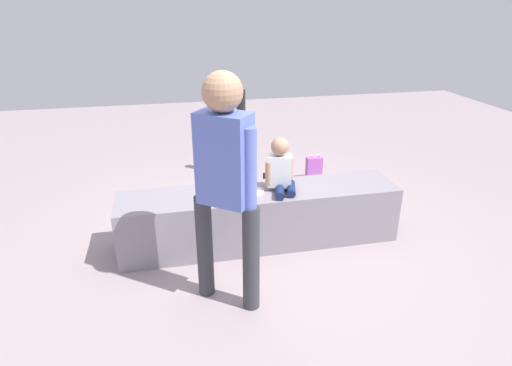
{
  "coord_description": "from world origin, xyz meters",
  "views": [
    {
      "loc": [
        -0.77,
        -3.41,
        2.1
      ],
      "look_at": [
        -0.12,
        -0.38,
        0.77
      ],
      "focal_mm": 30.22,
      "sensor_mm": 36.0,
      "label": 1
    }
  ],
  "objects_px": {
    "cake_plate": "(251,190)",
    "handbag_black_leather": "(278,184)",
    "adult_standing": "(225,174)",
    "party_cup_red": "(259,185)",
    "gift_bag": "(314,168)",
    "cake_box_white": "(323,197)",
    "water_bottle_near_gift": "(310,205)",
    "water_bottle_far_side": "(232,186)",
    "child_seated": "(281,168)"
  },
  "relations": [
    {
      "from": "cake_plate",
      "to": "handbag_black_leather",
      "type": "relative_size",
      "value": 0.6
    },
    {
      "from": "cake_plate",
      "to": "handbag_black_leather",
      "type": "distance_m",
      "value": 1.16
    },
    {
      "from": "gift_bag",
      "to": "child_seated",
      "type": "bearing_deg",
      "value": -121.13
    },
    {
      "from": "party_cup_red",
      "to": "handbag_black_leather",
      "type": "height_order",
      "value": "handbag_black_leather"
    },
    {
      "from": "cake_box_white",
      "to": "gift_bag",
      "type": "bearing_deg",
      "value": 80.26
    },
    {
      "from": "party_cup_red",
      "to": "cake_box_white",
      "type": "height_order",
      "value": "cake_box_white"
    },
    {
      "from": "handbag_black_leather",
      "to": "water_bottle_far_side",
      "type": "bearing_deg",
      "value": 165.24
    },
    {
      "from": "gift_bag",
      "to": "party_cup_red",
      "type": "bearing_deg",
      "value": -169.64
    },
    {
      "from": "adult_standing",
      "to": "party_cup_red",
      "type": "relative_size",
      "value": 18.03
    },
    {
      "from": "adult_standing",
      "to": "water_bottle_near_gift",
      "type": "relative_size",
      "value": 8.39
    },
    {
      "from": "water_bottle_near_gift",
      "to": "water_bottle_far_side",
      "type": "xyz_separation_m",
      "value": [
        -0.72,
        0.65,
        0.0
      ]
    },
    {
      "from": "child_seated",
      "to": "water_bottle_far_side",
      "type": "height_order",
      "value": "child_seated"
    },
    {
      "from": "party_cup_red",
      "to": "cake_box_white",
      "type": "bearing_deg",
      "value": -39.27
    },
    {
      "from": "party_cup_red",
      "to": "cake_box_white",
      "type": "relative_size",
      "value": 0.32
    },
    {
      "from": "water_bottle_near_gift",
      "to": "gift_bag",
      "type": "bearing_deg",
      "value": 68.24
    },
    {
      "from": "adult_standing",
      "to": "child_seated",
      "type": "bearing_deg",
      "value": 51.66
    },
    {
      "from": "child_seated",
      "to": "water_bottle_far_side",
      "type": "xyz_separation_m",
      "value": [
        -0.27,
        1.11,
        -0.63
      ]
    },
    {
      "from": "gift_bag",
      "to": "water_bottle_far_side",
      "type": "height_order",
      "value": "gift_bag"
    },
    {
      "from": "child_seated",
      "to": "party_cup_red",
      "type": "bearing_deg",
      "value": 86.27
    },
    {
      "from": "gift_bag",
      "to": "cake_box_white",
      "type": "xyz_separation_m",
      "value": [
        -0.11,
        -0.64,
        -0.09
      ]
    },
    {
      "from": "water_bottle_far_side",
      "to": "party_cup_red",
      "type": "xyz_separation_m",
      "value": [
        0.35,
        0.08,
        -0.05
      ]
    },
    {
      "from": "cake_plate",
      "to": "party_cup_red",
      "type": "distance_m",
      "value": 1.33
    },
    {
      "from": "gift_bag",
      "to": "water_bottle_far_side",
      "type": "bearing_deg",
      "value": -168.64
    },
    {
      "from": "child_seated",
      "to": "cake_plate",
      "type": "bearing_deg",
      "value": 177.56
    },
    {
      "from": "water_bottle_far_side",
      "to": "handbag_black_leather",
      "type": "distance_m",
      "value": 0.53
    },
    {
      "from": "cake_plate",
      "to": "child_seated",
      "type": "bearing_deg",
      "value": -2.44
    },
    {
      "from": "water_bottle_far_side",
      "to": "cake_box_white",
      "type": "relative_size",
      "value": 0.72
    },
    {
      "from": "cake_plate",
      "to": "gift_bag",
      "type": "distance_m",
      "value": 1.74
    },
    {
      "from": "gift_bag",
      "to": "water_bottle_near_gift",
      "type": "height_order",
      "value": "gift_bag"
    },
    {
      "from": "adult_standing",
      "to": "handbag_black_leather",
      "type": "xyz_separation_m",
      "value": [
        0.84,
        1.73,
        -0.89
      ]
    },
    {
      "from": "water_bottle_near_gift",
      "to": "cake_box_white",
      "type": "xyz_separation_m",
      "value": [
        0.24,
        0.23,
        -0.03
      ]
    },
    {
      "from": "adult_standing",
      "to": "gift_bag",
      "type": "xyz_separation_m",
      "value": [
        1.4,
        2.08,
        -0.87
      ]
    },
    {
      "from": "child_seated",
      "to": "handbag_black_leather",
      "type": "xyz_separation_m",
      "value": [
        0.24,
        0.98,
        -0.59
      ]
    },
    {
      "from": "child_seated",
      "to": "cake_box_white",
      "type": "bearing_deg",
      "value": 45.0
    },
    {
      "from": "child_seated",
      "to": "cake_box_white",
      "type": "distance_m",
      "value": 1.19
    },
    {
      "from": "adult_standing",
      "to": "water_bottle_far_side",
      "type": "relative_size",
      "value": 8.07
    },
    {
      "from": "cake_plate",
      "to": "party_cup_red",
      "type": "height_order",
      "value": "cake_plate"
    },
    {
      "from": "cake_box_white",
      "to": "adult_standing",
      "type": "bearing_deg",
      "value": -131.71
    },
    {
      "from": "cake_plate",
      "to": "cake_box_white",
      "type": "relative_size",
      "value": 0.77
    },
    {
      "from": "adult_standing",
      "to": "water_bottle_near_gift",
      "type": "distance_m",
      "value": 1.86
    },
    {
      "from": "water_bottle_near_gift",
      "to": "party_cup_red",
      "type": "relative_size",
      "value": 2.15
    },
    {
      "from": "party_cup_red",
      "to": "handbag_black_leather",
      "type": "xyz_separation_m",
      "value": [
        0.16,
        -0.22,
        0.09
      ]
    },
    {
      "from": "cake_plate",
      "to": "handbag_black_leather",
      "type": "xyz_separation_m",
      "value": [
        0.5,
        0.97,
        -0.4
      ]
    },
    {
      "from": "child_seated",
      "to": "gift_bag",
      "type": "relative_size",
      "value": 1.46
    },
    {
      "from": "cake_box_white",
      "to": "handbag_black_leather",
      "type": "distance_m",
      "value": 0.54
    },
    {
      "from": "water_bottle_far_side",
      "to": "gift_bag",
      "type": "bearing_deg",
      "value": 11.36
    },
    {
      "from": "cake_plate",
      "to": "cake_box_white",
      "type": "bearing_deg",
      "value": 35.58
    },
    {
      "from": "gift_bag",
      "to": "handbag_black_leather",
      "type": "distance_m",
      "value": 0.66
    },
    {
      "from": "cake_box_white",
      "to": "handbag_black_leather",
      "type": "relative_size",
      "value": 0.78
    },
    {
      "from": "child_seated",
      "to": "cake_box_white",
      "type": "height_order",
      "value": "child_seated"
    }
  ]
}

